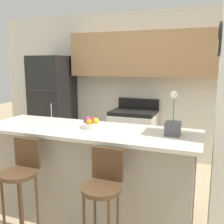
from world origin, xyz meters
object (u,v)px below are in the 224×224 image
object	(u,v)px
bar_stool_right	(103,191)
stove_range	(133,136)
refrigerator	(53,106)
fruit_bowl	(91,124)
orchid_vase	(173,125)
bar_stool_left	(21,176)

from	to	relation	value
bar_stool_right	stove_range	bearing A→B (deg)	99.69
stove_range	refrigerator	bearing A→B (deg)	-177.75
stove_range	fruit_bowl	xyz separation A→B (m)	(0.00, -1.68, 0.59)
stove_range	orchid_vase	bearing A→B (deg)	-63.06
stove_range	fruit_bowl	world-z (taller)	fruit_bowl
fruit_bowl	orchid_vase	bearing A→B (deg)	-0.10
bar_stool_left	bar_stool_right	xyz separation A→B (m)	(0.81, 0.00, 0.00)
refrigerator	bar_stool_left	world-z (taller)	refrigerator
orchid_vase	bar_stool_left	bearing A→B (deg)	-153.47
orchid_vase	bar_stool_right	bearing A→B (deg)	-125.83
bar_stool_left	orchid_vase	world-z (taller)	orchid_vase
bar_stool_right	orchid_vase	distance (m)	0.90
stove_range	bar_stool_left	distance (m)	2.36
orchid_vase	fruit_bowl	xyz separation A→B (m)	(-0.85, 0.00, -0.06)
bar_stool_right	fruit_bowl	bearing A→B (deg)	121.85
bar_stool_left	orchid_vase	bearing A→B (deg)	26.53
refrigerator	fruit_bowl	bearing A→B (deg)	-46.77
refrigerator	fruit_bowl	xyz separation A→B (m)	(1.52, -1.62, 0.15)
bar_stool_left	fruit_bowl	world-z (taller)	fruit_bowl
refrigerator	fruit_bowl	distance (m)	2.22
bar_stool_left	bar_stool_right	distance (m)	0.81
refrigerator	stove_range	distance (m)	1.58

